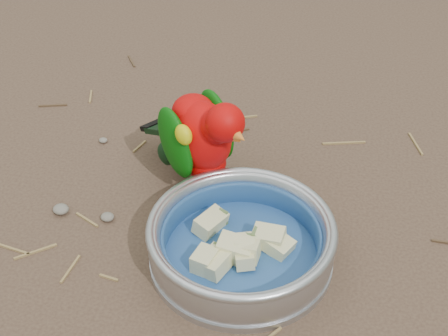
# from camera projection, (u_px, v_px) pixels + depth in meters

# --- Properties ---
(ground) EXTENTS (60.00, 60.00, 0.00)m
(ground) POSITION_uv_depth(u_px,v_px,m) (174.00, 241.00, 0.91)
(ground) COLOR #4D372A
(food_bowl) EXTENTS (0.23, 0.23, 0.02)m
(food_bowl) POSITION_uv_depth(u_px,v_px,m) (241.00, 256.00, 0.87)
(food_bowl) COLOR #B2B2BA
(food_bowl) RESTS_ON ground
(bowl_wall) EXTENTS (0.23, 0.23, 0.04)m
(bowl_wall) POSITION_uv_depth(u_px,v_px,m) (241.00, 239.00, 0.86)
(bowl_wall) COLOR #B2B2BA
(bowl_wall) RESTS_ON food_bowl
(fruit_wedges) EXTENTS (0.14, 0.14, 0.03)m
(fruit_wedges) POSITION_uv_depth(u_px,v_px,m) (241.00, 243.00, 0.86)
(fruit_wedges) COLOR beige
(fruit_wedges) RESTS_ON food_bowl
(lory_parrot) EXTENTS (0.22, 0.20, 0.16)m
(lory_parrot) POSITION_uv_depth(u_px,v_px,m) (202.00, 144.00, 0.94)
(lory_parrot) COLOR #BE0504
(lory_parrot) RESTS_ON ground
(ground_debris) EXTENTS (0.90, 0.80, 0.01)m
(ground_debris) POSITION_uv_depth(u_px,v_px,m) (185.00, 238.00, 0.91)
(ground_debris) COLOR olive
(ground_debris) RESTS_ON ground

